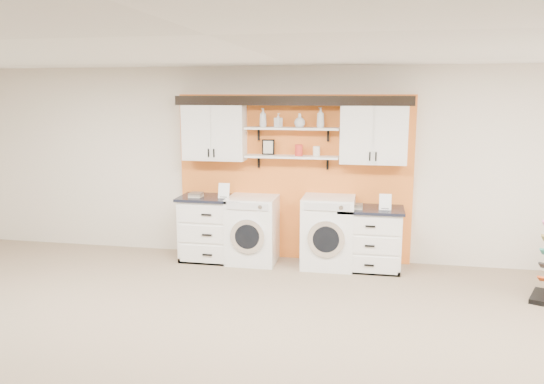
% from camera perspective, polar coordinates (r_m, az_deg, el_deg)
% --- Properties ---
extents(ceiling, '(10.00, 10.00, 0.00)m').
position_cam_1_polar(ceiling, '(3.78, -6.92, 16.43)').
color(ceiling, white).
rests_on(ceiling, wall_back).
extents(wall_back, '(10.00, 0.00, 10.00)m').
position_cam_1_polar(wall_back, '(7.74, 2.36, 3.03)').
color(wall_back, beige).
rests_on(wall_back, floor).
extents(accent_panel, '(3.40, 0.07, 2.40)m').
position_cam_1_polar(accent_panel, '(7.73, 2.31, 1.52)').
color(accent_panel, orange).
rests_on(accent_panel, wall_back).
extents(upper_cabinet_left, '(0.90, 0.35, 0.84)m').
position_cam_1_polar(upper_cabinet_left, '(7.74, -6.20, 6.55)').
color(upper_cabinet_left, white).
rests_on(upper_cabinet_left, wall_back).
extents(upper_cabinet_right, '(0.90, 0.35, 0.84)m').
position_cam_1_polar(upper_cabinet_right, '(7.40, 10.88, 6.24)').
color(upper_cabinet_right, white).
rests_on(upper_cabinet_right, wall_back).
extents(shelf_lower, '(1.32, 0.28, 0.03)m').
position_cam_1_polar(shelf_lower, '(7.52, 2.14, 3.81)').
color(shelf_lower, white).
rests_on(shelf_lower, wall_back).
extents(shelf_upper, '(1.32, 0.28, 0.03)m').
position_cam_1_polar(shelf_upper, '(7.49, 2.16, 6.85)').
color(shelf_upper, white).
rests_on(shelf_upper, wall_back).
extents(crown_molding, '(3.30, 0.41, 0.13)m').
position_cam_1_polar(crown_molding, '(7.49, 2.20, 9.90)').
color(crown_molding, black).
rests_on(crown_molding, wall_back).
extents(picture_frame, '(0.18, 0.02, 0.22)m').
position_cam_1_polar(picture_frame, '(7.62, -0.41, 4.85)').
color(picture_frame, black).
rests_on(picture_frame, shelf_lower).
extents(canister_red, '(0.11, 0.11, 0.16)m').
position_cam_1_polar(canister_red, '(7.50, 2.90, 4.52)').
color(canister_red, red).
rests_on(canister_red, shelf_lower).
extents(canister_cream, '(0.10, 0.10, 0.14)m').
position_cam_1_polar(canister_cream, '(7.47, 4.81, 4.39)').
color(canister_cream, silver).
rests_on(canister_cream, shelf_lower).
extents(base_cabinet_left, '(0.96, 0.66, 0.94)m').
position_cam_1_polar(base_cabinet_left, '(7.82, -6.33, -3.88)').
color(base_cabinet_left, white).
rests_on(base_cabinet_left, floor).
extents(base_cabinet_right, '(0.89, 0.66, 0.87)m').
position_cam_1_polar(base_cabinet_right, '(7.49, 10.50, -4.92)').
color(base_cabinet_right, white).
rests_on(base_cabinet_right, floor).
extents(washer, '(0.69, 0.71, 0.96)m').
position_cam_1_polar(washer, '(7.66, -2.09, -4.05)').
color(washer, white).
rests_on(washer, floor).
extents(dryer, '(0.72, 0.71, 1.00)m').
position_cam_1_polar(dryer, '(7.49, 6.07, -4.28)').
color(dryer, white).
rests_on(dryer, floor).
extents(soap_bottle_a, '(0.13, 0.13, 0.26)m').
position_cam_1_polar(soap_bottle_a, '(7.56, -0.97, 8.00)').
color(soap_bottle_a, silver).
rests_on(soap_bottle_a, shelf_upper).
extents(soap_bottle_b, '(0.12, 0.12, 0.19)m').
position_cam_1_polar(soap_bottle_b, '(7.51, 0.68, 7.73)').
color(soap_bottle_b, silver).
rests_on(soap_bottle_b, shelf_upper).
extents(soap_bottle_c, '(0.21, 0.21, 0.19)m').
position_cam_1_polar(soap_bottle_c, '(7.47, 2.99, 7.70)').
color(soap_bottle_c, silver).
rests_on(soap_bottle_c, shelf_upper).
extents(soap_bottle_d, '(0.15, 0.15, 0.28)m').
position_cam_1_polar(soap_bottle_d, '(7.43, 5.24, 7.98)').
color(soap_bottle_d, silver).
rests_on(soap_bottle_d, shelf_upper).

